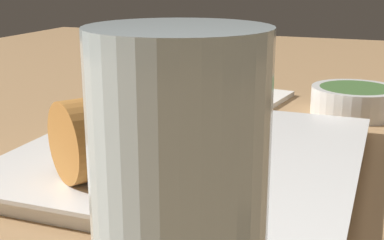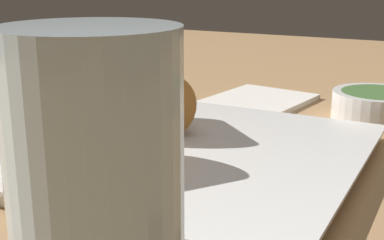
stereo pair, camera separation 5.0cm
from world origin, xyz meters
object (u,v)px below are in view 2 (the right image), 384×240
napkin (259,100)px  drinking_glass (98,219)px  serving_plate (192,155)px  dipping_bowl_near (378,105)px

napkin → drinking_glass: bearing=13.2°
serving_plate → napkin: 22.55cm
serving_plate → napkin: size_ratio=2.04×
napkin → drinking_glass: 46.94cm
dipping_bowl_near → drinking_glass: bearing=-4.2°
dipping_bowl_near → napkin: (-1.38, -13.84, -1.36)cm
serving_plate → dipping_bowl_near: dipping_bowl_near is taller
serving_plate → napkin: (-22.40, -2.53, -0.46)cm
dipping_bowl_near → napkin: bearing=-95.7°
serving_plate → drinking_glass: bearing=19.5°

